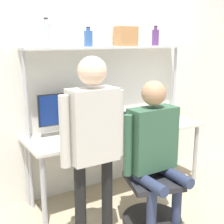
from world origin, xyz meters
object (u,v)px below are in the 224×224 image
bottle_blue (88,38)px  cell_phone (140,130)px  monitor (68,111)px  office_chair (151,194)px  person_standing (93,134)px  laptop (118,128)px  storage_box (126,36)px  bottle_purple (155,37)px  bottle_clear (46,35)px  person_seated (155,143)px

bottle_blue → cell_phone: bearing=-36.0°
monitor → office_chair: monitor is taller
monitor → person_standing: size_ratio=0.39×
laptop → storage_box: storage_box is taller
person_standing → bottle_purple: bearing=35.0°
laptop → bottle_clear: (-0.64, 0.28, 0.96)m
person_standing → bottle_purple: size_ratio=7.06×
person_seated → bottle_clear: 1.45m
bottle_clear → person_seated: bearing=-53.7°
cell_phone → bottle_purple: size_ratio=0.66×
monitor → storage_box: size_ratio=2.82×
laptop → bottle_purple: bottle_purple is taller
person_seated → bottle_blue: size_ratio=6.85×
bottle_clear → bottle_blue: bottle_clear is taller
laptop → storage_box: (0.27, 0.28, 0.94)m
bottle_clear → monitor: bearing=-14.3°
office_chair → person_seated: bearing=-105.7°
monitor → laptop: 0.56m
person_seated → office_chair: bearing=74.3°
office_chair → bottle_blue: size_ratio=4.57×
monitor → laptop: monitor is taller
person_standing → bottle_clear: bearing=89.9°
person_standing → monitor: bearing=78.9°
cell_phone → storage_box: storage_box is taller
person_seated → person_standing: bearing=-175.2°
office_chair → person_seated: 0.53m
monitor → person_seated: (0.47, -0.84, -0.19)m
bottle_clear → storage_box: (0.92, 0.00, -0.01)m
person_standing → bottle_blue: (0.45, 0.94, 0.71)m
person_standing → bottle_purple: (1.34, 0.94, 0.72)m
person_seated → bottle_clear: bottle_clear is taller
laptop → bottle_purple: size_ratio=1.51×
office_chair → storage_box: (0.26, 0.84, 1.47)m
monitor → office_chair: 1.18m
monitor → bottle_blue: 0.78m
bottle_clear → bottle_purple: 1.34m
person_standing → storage_box: size_ratio=7.25×
person_seated → cell_phone: bearing=66.5°
storage_box → bottle_purple: bearing=0.0°
person_seated → bottle_blue: 1.29m
storage_box → laptop: bearing=-134.4°
cell_phone → laptop: bearing=170.7°
cell_phone → monitor: bearing=158.9°
bottle_clear → storage_box: 0.92m
cell_phone → bottle_purple: (0.44, 0.32, 0.99)m
monitor → storage_box: 1.06m
bottle_purple → person_seated: bearing=-127.9°
laptop → person_standing: size_ratio=0.21×
office_chair → cell_phone: bearing=65.9°
cell_phone → bottle_blue: bearing=144.0°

